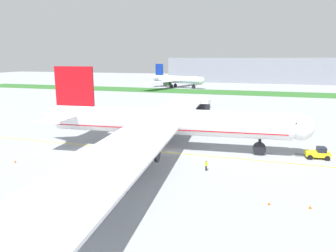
{
  "coord_description": "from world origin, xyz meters",
  "views": [
    {
      "loc": [
        16.66,
        -56.32,
        17.81
      ],
      "look_at": [
        -2.74,
        7.09,
        3.51
      ],
      "focal_mm": 33.76,
      "sensor_mm": 36.0,
      "label": 1
    }
  ],
  "objects_px": {
    "traffic_cone_starboard_wing": "(15,161)",
    "service_truck_baggage_loader": "(203,108)",
    "pushback_tug": "(318,153)",
    "ground_crew_wingwalker_port": "(206,164)",
    "parked_airliner_far_left": "(176,80)",
    "ground_crew_wingwalker_starboard": "(127,186)",
    "ground_crew_marshaller_front": "(98,145)",
    "airliner_foreground": "(163,122)",
    "traffic_cone_port_wing": "(310,206)",
    "traffic_cone_near_nose": "(269,203)",
    "service_truck_fuel_bowser": "(204,103)"
  },
  "relations": [
    {
      "from": "traffic_cone_starboard_wing",
      "to": "service_truck_baggage_loader",
      "type": "distance_m",
      "value": 64.71
    },
    {
      "from": "pushback_tug",
      "to": "ground_crew_wingwalker_port",
      "type": "distance_m",
      "value": 22.02
    },
    {
      "from": "parked_airliner_far_left",
      "to": "ground_crew_wingwalker_starboard",
      "type": "bearing_deg",
      "value": -76.86
    },
    {
      "from": "ground_crew_marshaller_front",
      "to": "traffic_cone_starboard_wing",
      "type": "xyz_separation_m",
      "value": [
        -10.01,
        -11.02,
        -0.74
      ]
    },
    {
      "from": "airliner_foreground",
      "to": "traffic_cone_port_wing",
      "type": "relative_size",
      "value": 153.8
    },
    {
      "from": "ground_crew_wingwalker_starboard",
      "to": "traffic_cone_near_nose",
      "type": "bearing_deg",
      "value": 5.67
    },
    {
      "from": "pushback_tug",
      "to": "ground_crew_wingwalker_starboard",
      "type": "distance_m",
      "value": 35.99
    },
    {
      "from": "traffic_cone_starboard_wing",
      "to": "service_truck_baggage_loader",
      "type": "height_order",
      "value": "service_truck_baggage_loader"
    },
    {
      "from": "ground_crew_wingwalker_starboard",
      "to": "service_truck_baggage_loader",
      "type": "bearing_deg",
      "value": 92.03
    },
    {
      "from": "traffic_cone_starboard_wing",
      "to": "ground_crew_wingwalker_starboard",
      "type": "bearing_deg",
      "value": -13.8
    },
    {
      "from": "pushback_tug",
      "to": "traffic_cone_port_wing",
      "type": "height_order",
      "value": "pushback_tug"
    },
    {
      "from": "service_truck_baggage_loader",
      "to": "ground_crew_marshaller_front",
      "type": "bearing_deg",
      "value": -102.89
    },
    {
      "from": "traffic_cone_port_wing",
      "to": "service_truck_fuel_bowser",
      "type": "distance_m",
      "value": 79.26
    },
    {
      "from": "pushback_tug",
      "to": "ground_crew_marshaller_front",
      "type": "relative_size",
      "value": 3.54
    },
    {
      "from": "airliner_foreground",
      "to": "traffic_cone_near_nose",
      "type": "bearing_deg",
      "value": -44.22
    },
    {
      "from": "traffic_cone_near_nose",
      "to": "parked_airliner_far_left",
      "type": "height_order",
      "value": "parked_airliner_far_left"
    },
    {
      "from": "ground_crew_wingwalker_port",
      "to": "parked_airliner_far_left",
      "type": "bearing_deg",
      "value": 107.5
    },
    {
      "from": "ground_crew_marshaller_front",
      "to": "parked_airliner_far_left",
      "type": "relative_size",
      "value": 0.03
    },
    {
      "from": "traffic_cone_port_wing",
      "to": "pushback_tug",
      "type": "bearing_deg",
      "value": 79.94
    },
    {
      "from": "traffic_cone_near_nose",
      "to": "traffic_cone_port_wing",
      "type": "relative_size",
      "value": 1.0
    },
    {
      "from": "traffic_cone_near_nose",
      "to": "traffic_cone_port_wing",
      "type": "distance_m",
      "value": 4.76
    },
    {
      "from": "ground_crew_wingwalker_port",
      "to": "service_truck_baggage_loader",
      "type": "height_order",
      "value": "service_truck_baggage_loader"
    },
    {
      "from": "ground_crew_wingwalker_starboard",
      "to": "service_truck_baggage_loader",
      "type": "distance_m",
      "value": 66.93
    },
    {
      "from": "ground_crew_wingwalker_port",
      "to": "ground_crew_wingwalker_starboard",
      "type": "xyz_separation_m",
      "value": [
        -8.73,
        -11.5,
        -0.09
      ]
    },
    {
      "from": "ground_crew_wingwalker_starboard",
      "to": "traffic_cone_port_wing",
      "type": "distance_m",
      "value": 23.26
    },
    {
      "from": "service_truck_baggage_loader",
      "to": "service_truck_fuel_bowser",
      "type": "distance_m",
      "value": 9.98
    },
    {
      "from": "service_truck_baggage_loader",
      "to": "traffic_cone_port_wing",
      "type": "bearing_deg",
      "value": -68.46
    },
    {
      "from": "ground_crew_wingwalker_starboard",
      "to": "service_truck_baggage_loader",
      "type": "xyz_separation_m",
      "value": [
        -2.37,
        66.89,
        0.51
      ]
    },
    {
      "from": "ground_crew_marshaller_front",
      "to": "traffic_cone_port_wing",
      "type": "xyz_separation_m",
      "value": [
        36.97,
        -14.63,
        -0.74
      ]
    },
    {
      "from": "traffic_cone_starboard_wing",
      "to": "service_truck_baggage_loader",
      "type": "relative_size",
      "value": 0.12
    },
    {
      "from": "traffic_cone_starboard_wing",
      "to": "service_truck_baggage_loader",
      "type": "bearing_deg",
      "value": 70.63
    },
    {
      "from": "pushback_tug",
      "to": "traffic_cone_starboard_wing",
      "type": "relative_size",
      "value": 10.3
    },
    {
      "from": "ground_crew_wingwalker_port",
      "to": "service_truck_fuel_bowser",
      "type": "height_order",
      "value": "service_truck_fuel_bowser"
    },
    {
      "from": "traffic_cone_near_nose",
      "to": "traffic_cone_port_wing",
      "type": "height_order",
      "value": "same"
    },
    {
      "from": "ground_crew_wingwalker_starboard",
      "to": "traffic_cone_near_nose",
      "type": "relative_size",
      "value": 2.75
    },
    {
      "from": "airliner_foreground",
      "to": "service_truck_baggage_loader",
      "type": "height_order",
      "value": "airliner_foreground"
    },
    {
      "from": "traffic_cone_port_wing",
      "to": "service_truck_baggage_loader",
      "type": "distance_m",
      "value": 69.51
    },
    {
      "from": "traffic_cone_port_wing",
      "to": "parked_airliner_far_left",
      "type": "xyz_separation_m",
      "value": [
        -58.44,
        148.92,
        4.55
      ]
    },
    {
      "from": "service_truck_fuel_bowser",
      "to": "ground_crew_wingwalker_port",
      "type": "bearing_deg",
      "value": -79.13
    },
    {
      "from": "ground_crew_wingwalker_port",
      "to": "service_truck_fuel_bowser",
      "type": "bearing_deg",
      "value": 100.87
    },
    {
      "from": "service_truck_baggage_loader",
      "to": "service_truck_fuel_bowser",
      "type": "height_order",
      "value": "service_truck_fuel_bowser"
    },
    {
      "from": "ground_crew_wingwalker_port",
      "to": "traffic_cone_near_nose",
      "type": "height_order",
      "value": "ground_crew_wingwalker_port"
    },
    {
      "from": "ground_crew_wingwalker_port",
      "to": "traffic_cone_starboard_wing",
      "type": "xyz_separation_m",
      "value": [
        -32.57,
        -5.65,
        -0.78
      ]
    },
    {
      "from": "ground_crew_marshaller_front",
      "to": "traffic_cone_near_nose",
      "type": "relative_size",
      "value": 2.91
    },
    {
      "from": "pushback_tug",
      "to": "traffic_cone_port_wing",
      "type": "bearing_deg",
      "value": -100.06
    },
    {
      "from": "airliner_foreground",
      "to": "traffic_cone_port_wing",
      "type": "bearing_deg",
      "value": -37.64
    },
    {
      "from": "service_truck_baggage_loader",
      "to": "parked_airliner_far_left",
      "type": "xyz_separation_m",
      "value": [
        -32.92,
        84.27,
        3.35
      ]
    },
    {
      "from": "ground_crew_wingwalker_port",
      "to": "airliner_foreground",
      "type": "bearing_deg",
      "value": 136.55
    },
    {
      "from": "ground_crew_marshaller_front",
      "to": "parked_airliner_far_left",
      "type": "distance_m",
      "value": 136.04
    },
    {
      "from": "traffic_cone_starboard_wing",
      "to": "parked_airliner_far_left",
      "type": "distance_m",
      "value": 145.82
    }
  ]
}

